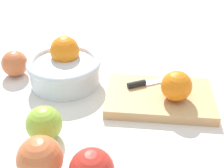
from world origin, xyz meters
TOP-DOWN VIEW (x-y plane):
  - ground_plane at (0.00, 0.00)m, footprint 2.40×2.40m
  - bowl at (-0.11, 0.14)m, footprint 0.19×0.19m
  - cutting_board at (0.11, 0.02)m, footprint 0.28×0.21m
  - orange_on_board at (0.14, -0.00)m, footprint 0.07×0.07m
  - knife at (0.09, 0.07)m, footprint 0.15×0.06m
  - apple_front_left at (-0.15, -0.07)m, footprint 0.07×0.07m
  - apple_back_left at (-0.25, 0.19)m, footprint 0.07×0.07m
  - apple_front_left_3 at (-0.15, -0.17)m, footprint 0.08×0.08m

SIDE VIEW (x-z plane):
  - ground_plane at x=0.00m, z-range 0.00..0.00m
  - cutting_board at x=0.11m, z-range 0.00..0.02m
  - knife at x=0.09m, z-range 0.02..0.03m
  - apple_back_left at x=-0.25m, z-range 0.00..0.07m
  - apple_front_left at x=-0.15m, z-range 0.00..0.07m
  - apple_front_left_3 at x=-0.15m, z-range 0.00..0.08m
  - bowl at x=-0.11m, z-range -0.01..0.10m
  - orange_on_board at x=0.14m, z-range 0.02..0.09m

